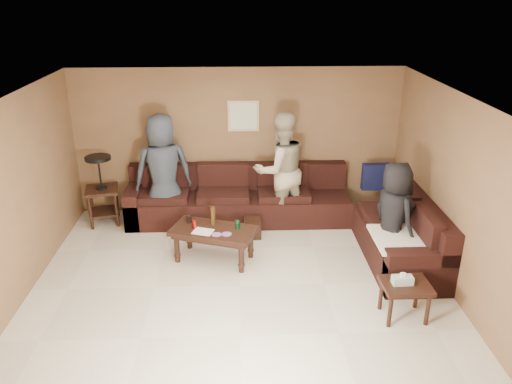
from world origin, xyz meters
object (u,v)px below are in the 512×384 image
Objects in this scene: person_right at (393,216)px; side_table_right at (405,288)px; waste_bin at (253,228)px; person_left at (163,171)px; person_middle at (280,170)px; coffee_table at (214,233)px; sectional_sofa at (290,214)px; end_table_left at (102,189)px.

side_table_right is at bearing 149.29° from person_right.
side_table_right is at bearing -50.99° from waste_bin.
person_right is at bearing 81.78° from side_table_right.
person_left is 0.99× the size of person_middle.
person_left is (-0.84, 1.19, 0.52)m from coffee_table.
person_right reaches higher than coffee_table.
sectional_sofa is 2.53m from side_table_right.
person_right is (1.91, -0.95, 0.62)m from waste_bin.
person_middle reaches higher than side_table_right.
person_middle is at bearing 22.70° from person_right.
side_table_right is 0.39× the size of person_right.
coffee_table is 1.13× the size of end_table_left.
end_table_left is 3.76× the size of waste_bin.
end_table_left reaches higher than coffee_table.
person_middle reaches higher than end_table_left.
coffee_table is at bearing -145.83° from sectional_sofa.
sectional_sofa is 2.99× the size of person_right.
person_left is at bearing -20.05° from person_middle.
sectional_sofa is 0.73m from person_middle.
end_table_left is (-1.89, 1.30, 0.19)m from coffee_table.
person_left is at bearing 160.45° from waste_bin.
sectional_sofa is 3.52× the size of coffee_table.
waste_bin is at bearing -13.88° from end_table_left.
person_right is at bearing 141.07° from person_left.
person_middle is (1.05, 1.16, 0.53)m from coffee_table.
person_left reaches higher than end_table_left.
person_left is at bearing 169.09° from sectional_sofa.
person_left reaches higher than waste_bin.
end_table_left is 2.96m from person_middle.
person_left is 1.21× the size of person_right.
coffee_table is (-1.18, -0.80, 0.09)m from sectional_sofa.
person_right is (2.49, -0.27, 0.36)m from coffee_table.
end_table_left is 2.58m from waste_bin.
person_middle is at bearing 45.49° from waste_bin.
waste_bin is at bearing -169.13° from sectional_sofa.
person_middle is (-0.13, 0.36, 0.63)m from sectional_sofa.
person_middle is (1.89, -0.03, 0.01)m from person_left.
sectional_sofa reaches higher than waste_bin.
waste_bin is (0.58, 0.69, -0.26)m from coffee_table.
person_right is (4.38, -1.56, 0.16)m from end_table_left.
person_right is at bearing -6.11° from coffee_table.
end_table_left reaches higher than side_table_right.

